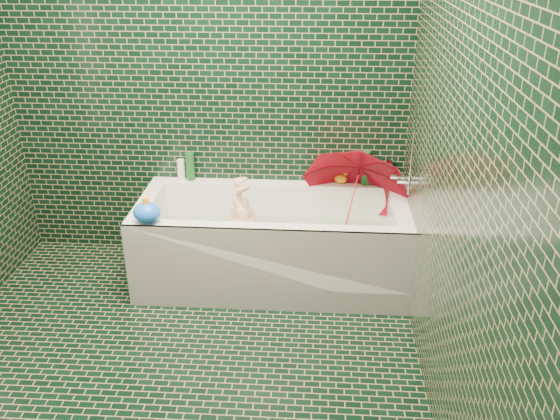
# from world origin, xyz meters

# --- Properties ---
(floor) EXTENTS (2.80, 2.80, 0.00)m
(floor) POSITION_xyz_m (0.00, 0.00, 0.00)
(floor) COLOR black
(floor) RESTS_ON ground
(wall_back) EXTENTS (2.80, 0.00, 2.80)m
(wall_back) POSITION_xyz_m (0.00, 1.40, 1.25)
(wall_back) COLOR black
(wall_back) RESTS_ON floor
(wall_right) EXTENTS (0.00, 2.80, 2.80)m
(wall_right) POSITION_xyz_m (1.30, 0.00, 1.25)
(wall_right) COLOR black
(wall_right) RESTS_ON floor
(bathtub) EXTENTS (1.70, 0.75, 0.55)m
(bathtub) POSITION_xyz_m (0.45, 1.01, 0.21)
(bathtub) COLOR white
(bathtub) RESTS_ON floor
(bath_mat) EXTENTS (1.35, 0.47, 0.01)m
(bath_mat) POSITION_xyz_m (0.45, 1.02, 0.16)
(bath_mat) COLOR #3CD22A
(bath_mat) RESTS_ON bathtub
(water) EXTENTS (1.48, 0.53, 0.00)m
(water) POSITION_xyz_m (0.45, 1.02, 0.30)
(water) COLOR silver
(water) RESTS_ON bathtub
(faucet) EXTENTS (0.18, 0.19, 0.55)m
(faucet) POSITION_xyz_m (1.26, 1.02, 0.77)
(faucet) COLOR silver
(faucet) RESTS_ON wall_right
(child) EXTENTS (0.84, 0.38, 0.29)m
(child) POSITION_xyz_m (0.31, 0.98, 0.31)
(child) COLOR #EBAC92
(child) RESTS_ON bathtub
(umbrella) EXTENTS (0.94, 1.01, 0.96)m
(umbrella) POSITION_xyz_m (0.95, 1.10, 0.56)
(umbrella) COLOR red
(umbrella) RESTS_ON bathtub
(soap_bottle_a) EXTENTS (0.10, 0.10, 0.25)m
(soap_bottle_a) POSITION_xyz_m (1.25, 1.34, 0.55)
(soap_bottle_a) COLOR white
(soap_bottle_a) RESTS_ON bathtub
(soap_bottle_b) EXTENTS (0.12, 0.12, 0.21)m
(soap_bottle_b) POSITION_xyz_m (1.19, 1.32, 0.55)
(soap_bottle_b) COLOR #4B1F75
(soap_bottle_b) RESTS_ON bathtub
(soap_bottle_c) EXTENTS (0.18, 0.18, 0.18)m
(soap_bottle_c) POSITION_xyz_m (1.10, 1.36, 0.55)
(soap_bottle_c) COLOR #164D1F
(soap_bottle_c) RESTS_ON bathtub
(bottle_right_tall) EXTENTS (0.07, 0.07, 0.23)m
(bottle_right_tall) POSITION_xyz_m (1.05, 1.36, 0.67)
(bottle_right_tall) COLOR #164D1F
(bottle_right_tall) RESTS_ON bathtub
(bottle_right_pump) EXTENTS (0.06, 0.06, 0.19)m
(bottle_right_pump) POSITION_xyz_m (1.20, 1.35, 0.65)
(bottle_right_pump) COLOR silver
(bottle_right_pump) RESTS_ON bathtub
(bottle_left_tall) EXTENTS (0.08, 0.08, 0.19)m
(bottle_left_tall) POSITION_xyz_m (-0.13, 1.36, 0.65)
(bottle_left_tall) COLOR #164D1F
(bottle_left_tall) RESTS_ON bathtub
(bottle_left_short) EXTENTS (0.07, 0.07, 0.14)m
(bottle_left_short) POSITION_xyz_m (-0.20, 1.37, 0.62)
(bottle_left_short) COLOR white
(bottle_left_short) RESTS_ON bathtub
(rubber_duck) EXTENTS (0.12, 0.10, 0.09)m
(rubber_duck) POSITION_xyz_m (0.89, 1.37, 0.59)
(rubber_duck) COLOR #FCAB19
(rubber_duck) RESTS_ON bathtub
(bath_toy) EXTENTS (0.19, 0.18, 0.16)m
(bath_toy) POSITION_xyz_m (-0.25, 0.69, 0.62)
(bath_toy) COLOR blue
(bath_toy) RESTS_ON bathtub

